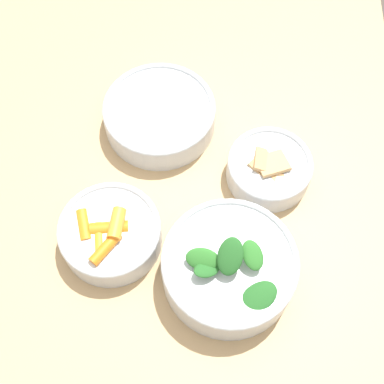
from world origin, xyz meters
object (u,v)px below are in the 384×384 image
bowl_greens (229,268)px  bowl_cookies (269,168)px  bowl_beans_hotdog (160,116)px  bowl_carrots (110,233)px

bowl_greens → bowl_cookies: (0.18, -0.06, -0.01)m
bowl_cookies → bowl_beans_hotdog: bearing=63.3°
bowl_carrots → bowl_greens: bowl_greens is taller
bowl_carrots → bowl_beans_hotdog: bowl_carrots is taller
bowl_greens → bowl_beans_hotdog: bowl_greens is taller
bowl_greens → bowl_beans_hotdog: 0.30m
bowl_greens → bowl_beans_hotdog: bearing=24.6°
bowl_carrots → bowl_cookies: bearing=-61.9°
bowl_carrots → bowl_cookies: 0.27m
bowl_greens → bowl_carrots: bearing=75.3°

